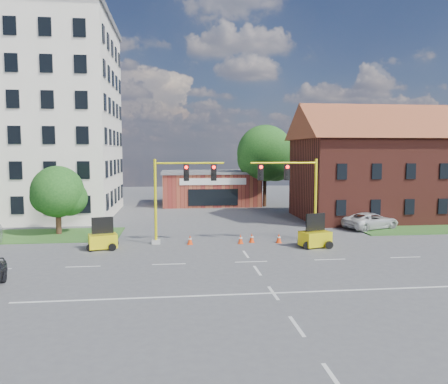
{
  "coord_description": "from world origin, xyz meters",
  "views": [
    {
      "loc": [
        -4.64,
        -25.84,
        6.68
      ],
      "look_at": [
        -0.53,
        10.0,
        3.4
      ],
      "focal_mm": 35.0,
      "sensor_mm": 36.0,
      "label": 1
    }
  ],
  "objects_px": {
    "signal_mast_east": "(295,189)",
    "trailer_west": "(103,240)",
    "signal_mast_west": "(178,190)",
    "trailer_east": "(315,237)",
    "pickup_white": "(371,221)"
  },
  "relations": [
    {
      "from": "trailer_east",
      "to": "pickup_white",
      "type": "relative_size",
      "value": 0.45
    },
    {
      "from": "trailer_west",
      "to": "pickup_white",
      "type": "relative_size",
      "value": 0.41
    },
    {
      "from": "pickup_white",
      "to": "trailer_east",
      "type": "bearing_deg",
      "value": 111.52
    },
    {
      "from": "trailer_west",
      "to": "signal_mast_west",
      "type": "bearing_deg",
      "value": -0.38
    },
    {
      "from": "signal_mast_west",
      "to": "pickup_white",
      "type": "relative_size",
      "value": 1.2
    },
    {
      "from": "signal_mast_west",
      "to": "trailer_east",
      "type": "distance_m",
      "value": 10.38
    },
    {
      "from": "trailer_east",
      "to": "trailer_west",
      "type": "bearing_deg",
      "value": 157.84
    },
    {
      "from": "signal_mast_west",
      "to": "signal_mast_east",
      "type": "distance_m",
      "value": 8.71
    },
    {
      "from": "signal_mast_east",
      "to": "trailer_west",
      "type": "relative_size",
      "value": 2.9
    },
    {
      "from": "signal_mast_west",
      "to": "trailer_west",
      "type": "height_order",
      "value": "signal_mast_west"
    },
    {
      "from": "signal_mast_east",
      "to": "pickup_white",
      "type": "bearing_deg",
      "value": 27.36
    },
    {
      "from": "signal_mast_east",
      "to": "trailer_east",
      "type": "distance_m",
      "value": 4.09
    },
    {
      "from": "signal_mast_west",
      "to": "signal_mast_east",
      "type": "bearing_deg",
      "value": 0.0
    },
    {
      "from": "signal_mast_east",
      "to": "trailer_east",
      "type": "relative_size",
      "value": 2.67
    },
    {
      "from": "signal_mast_west",
      "to": "pickup_white",
      "type": "height_order",
      "value": "signal_mast_west"
    }
  ]
}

